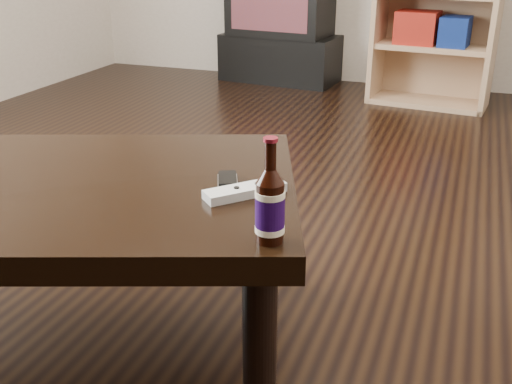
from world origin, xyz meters
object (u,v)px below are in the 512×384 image
(beer_bottle, at_px, (270,206))
(coffee_table, at_px, (35,205))
(phone, at_px, (228,180))
(remote, at_px, (245,191))
(tv_stand, at_px, (281,58))

(beer_bottle, bearing_deg, coffee_table, 171.77)
(phone, xyz_separation_m, remote, (0.07, -0.06, 0.00))
(remote, bearing_deg, beer_bottle, -14.18)
(phone, bearing_deg, beer_bottle, -75.80)
(beer_bottle, distance_m, phone, 0.34)
(tv_stand, xyz_separation_m, phone, (0.92, -3.33, 0.33))
(beer_bottle, height_order, remote, beer_bottle)
(phone, bearing_deg, coffee_table, 175.48)
(tv_stand, xyz_separation_m, coffee_table, (0.44, -3.50, 0.26))
(tv_stand, relative_size, beer_bottle, 4.07)
(beer_bottle, height_order, phone, beer_bottle)
(tv_stand, distance_m, remote, 3.55)
(coffee_table, xyz_separation_m, beer_bottle, (0.68, -0.10, 0.15))
(coffee_table, height_order, remote, remote)
(tv_stand, relative_size, coffee_table, 0.59)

